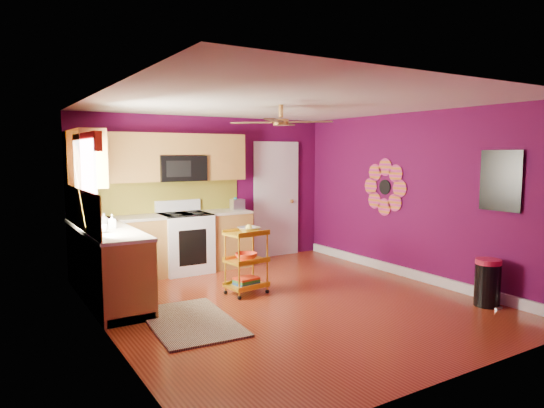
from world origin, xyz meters
TOP-DOWN VIEW (x-y plane):
  - ground at (0.00, 0.00)m, footprint 5.00×5.00m
  - room_envelope at (0.03, 0.00)m, footprint 4.54×5.04m
  - lower_cabinets at (-1.35, 1.82)m, footprint 2.81×2.31m
  - electric_range at (-0.55, 2.17)m, footprint 0.76×0.66m
  - upper_cabinetry at (-1.24, 2.17)m, footprint 2.80×2.30m
  - left_window at (-2.22, 1.05)m, footprint 0.08×1.35m
  - panel_door at (1.35, 2.47)m, footprint 0.95×0.11m
  - right_wall_art at (2.23, -0.34)m, footprint 0.04×2.74m
  - ceiling_fan at (0.00, 0.20)m, footprint 1.01×1.01m
  - shag_rug at (-1.37, -0.07)m, footprint 0.99×1.51m
  - rolling_cart at (-0.30, 0.58)m, footprint 0.57×0.44m
  - trash_can at (2.00, -1.44)m, footprint 0.32×0.34m
  - teal_kettle at (0.40, 2.25)m, footprint 0.18×0.18m
  - toaster at (0.40, 2.18)m, footprint 0.22×0.15m
  - soap_bottle_a at (-1.89, 1.21)m, footprint 0.08×0.08m
  - soap_bottle_b at (-1.90, 1.64)m, footprint 0.12×0.12m
  - counter_dish at (-1.92, 1.82)m, footprint 0.23×0.23m
  - counter_cup at (-2.08, 0.92)m, footprint 0.13×0.13m

SIDE VIEW (x-z plane):
  - ground at x=0.00m, z-range 0.00..0.00m
  - shag_rug at x=-1.37m, z-range 0.00..0.02m
  - trash_can at x=2.00m, z-range 0.00..0.59m
  - lower_cabinets at x=-1.35m, z-range -0.04..0.90m
  - electric_range at x=-0.55m, z-range -0.08..1.05m
  - rolling_cart at x=-0.30m, z-range 0.01..0.95m
  - counter_dish at x=-1.92m, z-range 0.94..1.00m
  - counter_cup at x=-2.08m, z-range 0.94..1.04m
  - soap_bottle_b at x=-1.90m, z-range 0.94..1.09m
  - teal_kettle at x=0.40m, z-range 0.92..1.13m
  - panel_door at x=1.35m, z-range -0.05..2.10m
  - soap_bottle_a at x=-1.89m, z-range 0.94..1.12m
  - toaster at x=0.40m, z-range 0.94..1.12m
  - right_wall_art at x=2.23m, z-range 0.92..1.96m
  - room_envelope at x=0.03m, z-range 0.37..2.89m
  - left_window at x=-2.22m, z-range 1.20..2.28m
  - upper_cabinetry at x=-1.24m, z-range 1.17..2.43m
  - ceiling_fan at x=0.00m, z-range 2.16..2.42m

